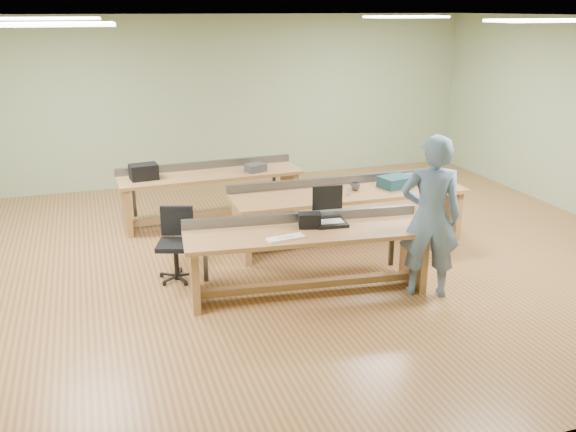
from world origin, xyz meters
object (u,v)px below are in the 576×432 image
object	(u,v)px
workbench_back	(211,185)
camera_bag	(310,220)
workbench_front	(307,246)
task_chair	(177,254)
parts_bin_grey	(408,179)
mug	(355,186)
person	(430,217)
parts_bin_teal	(395,182)
laptop_base	(330,223)
workbench_mid	(348,204)
drinks_can	(349,191)

from	to	relation	value
workbench_back	camera_bag	bearing A→B (deg)	-79.97
workbench_front	camera_bag	world-z (taller)	camera_bag
camera_bag	task_chair	xyz separation A→B (m)	(-1.41, 0.76, -0.52)
camera_bag	task_chair	bearing A→B (deg)	167.93
parts_bin_grey	mug	distance (m)	0.85
person	parts_bin_teal	world-z (taller)	person
laptop_base	parts_bin_grey	size ratio (longest dim) A/B	0.81
person	task_chair	world-z (taller)	person
workbench_mid	mug	xyz separation A→B (m)	(0.09, -0.01, 0.24)
workbench_front	task_chair	bearing A→B (deg)	155.18
camera_bag	mug	distance (m)	1.62
workbench_mid	parts_bin_teal	distance (m)	0.74
person	parts_bin_grey	xyz separation A→B (m)	(0.74, 1.82, -0.11)
camera_bag	parts_bin_grey	bearing A→B (deg)	49.26
task_chair	mug	size ratio (longest dim) A/B	6.37
workbench_front	parts_bin_teal	xyz separation A→B (m)	(1.75, 1.23, 0.27)
workbench_mid	parts_bin_teal	xyz separation A→B (m)	(0.69, -0.04, 0.26)
workbench_mid	laptop_base	world-z (taller)	workbench_mid
laptop_base	task_chair	distance (m)	1.88
workbench_back	parts_bin_grey	size ratio (longest dim) A/B	6.25
drinks_can	workbench_mid	bearing A→B (deg)	69.25
person	drinks_can	size ratio (longest dim) A/B	16.75
parts_bin_teal	drinks_can	world-z (taller)	parts_bin_teal
task_chair	mug	bearing A→B (deg)	28.35
camera_bag	drinks_can	bearing A→B (deg)	63.81
mug	workbench_back	bearing A→B (deg)	137.67
person	parts_bin_teal	bearing A→B (deg)	-82.27
parts_bin_grey	laptop_base	bearing A→B (deg)	-143.19
camera_bag	mug	world-z (taller)	camera_bag
workbench_back	parts_bin_grey	bearing A→B (deg)	-31.99
workbench_front	parts_bin_grey	world-z (taller)	parts_bin_grey
workbench_back	camera_bag	world-z (taller)	camera_bag
task_chair	workbench_mid	bearing A→B (deg)	29.01
workbench_mid	task_chair	xyz separation A→B (m)	(-2.41, -0.45, -0.25)
workbench_back	parts_bin_teal	xyz separation A→B (m)	(2.28, -1.56, 0.27)
workbench_back	laptop_base	world-z (taller)	workbench_back
laptop_base	camera_bag	xyz separation A→B (m)	(-0.26, -0.00, 0.06)
workbench_back	parts_bin_teal	bearing A→B (deg)	-36.42
workbench_mid	laptop_base	xyz separation A→B (m)	(-0.75, -1.20, 0.21)
parts_bin_grey	camera_bag	bearing A→B (deg)	-146.90
laptop_base	mug	distance (m)	1.46
workbench_front	parts_bin_teal	bearing A→B (deg)	41.63
drinks_can	workbench_back	bearing A→B (deg)	131.93
workbench_front	parts_bin_grey	size ratio (longest dim) A/B	6.41
workbench_front	camera_bag	xyz separation A→B (m)	(0.05, 0.07, 0.28)
camera_bag	workbench_mid	bearing A→B (deg)	66.33
workbench_front	drinks_can	bearing A→B (deg)	54.37
task_chair	parts_bin_teal	size ratio (longest dim) A/B	2.04
task_chair	workbench_front	bearing A→B (deg)	-12.72
parts_bin_teal	parts_bin_grey	world-z (taller)	parts_bin_teal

